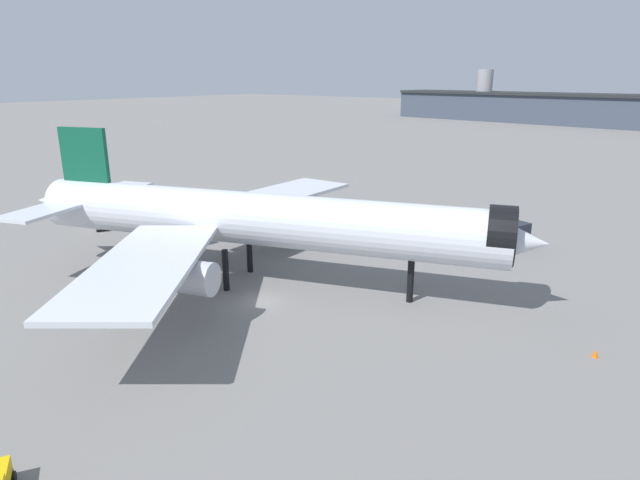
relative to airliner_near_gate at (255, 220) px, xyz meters
name	(u,v)px	position (x,y,z in m)	size (l,w,h in m)	color
ground	(264,301)	(4.04, -3.26, -7.05)	(900.00, 900.00, 0.00)	slate
airliner_near_gate	(255,220)	(0.00, 0.00, 0.00)	(55.71, 49.65, 15.99)	silver
terminal_building	(588,109)	(-16.48, 228.33, 0.09)	(191.69, 44.44, 24.49)	#3D4756
service_truck_front	(511,235)	(17.37, 29.71, -5.46)	(3.96, 5.95, 3.00)	black
baggage_cart_trailing	(103,223)	(-32.35, 1.47, -6.07)	(2.87, 2.74, 1.82)	black
traffic_cone_near_nose	(595,353)	(32.69, 4.74, -6.72)	(0.52, 0.52, 0.65)	#F2600C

